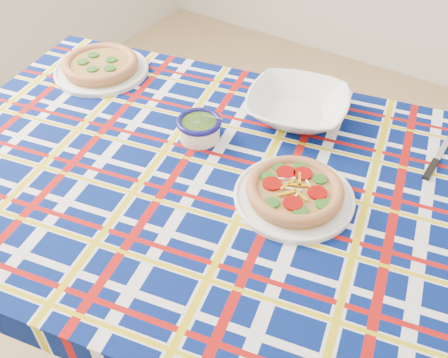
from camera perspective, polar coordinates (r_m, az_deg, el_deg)
The scene contains 8 objects.
floor at distance 1.83m, azimuth 8.01°, elevation -18.96°, with size 4.00×4.00×0.00m, color #A47E54.
dining_table at distance 1.29m, azimuth 0.48°, elevation -2.72°, with size 1.78×1.32×0.75m.
tablecloth at distance 1.28m, azimuth 0.48°, elevation -1.94°, with size 1.64×1.04×0.11m, color #041454, non-canonical shape.
main_focaccia_plate at distance 1.18m, azimuth 8.09°, elevation -1.28°, with size 0.30×0.30×0.06m, color olive, non-canonical shape.
pesto_bowl at distance 1.35m, azimuth -2.85°, elevation 5.99°, with size 0.12×0.12×0.07m, color #20380F, non-canonical shape.
serving_bowl at distance 1.44m, azimuth 8.36°, elevation 8.22°, with size 0.29×0.29×0.07m, color white.
second_focaccia_plate at distance 1.69m, azimuth -13.93°, elevation 12.56°, with size 0.31×0.31×0.06m, color olive, non-canonical shape.
table_knife at distance 1.45m, azimuth 23.68°, elevation 3.12°, with size 0.22×0.02×0.01m, color silver, non-canonical shape.
Camera 1 is at (0.27, -0.85, 1.60)m, focal length 40.00 mm.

